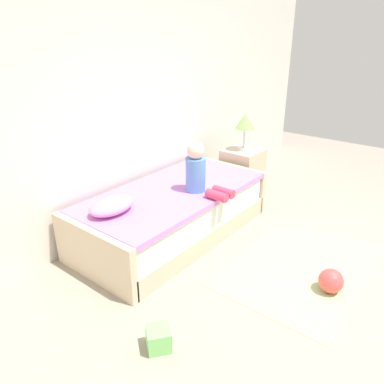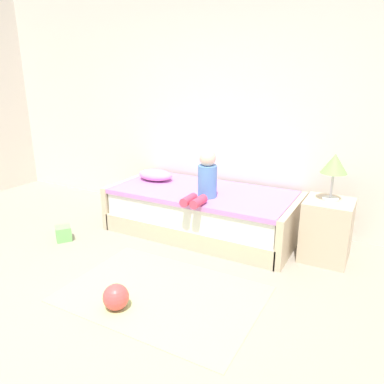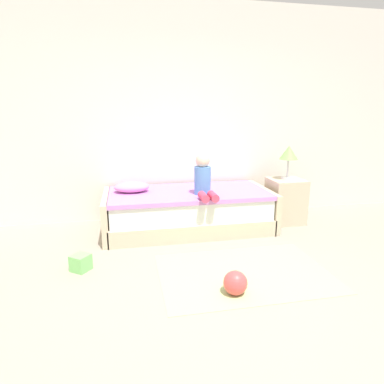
% 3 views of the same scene
% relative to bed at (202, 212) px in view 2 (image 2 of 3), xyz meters
% --- Properties ---
extents(ground_plane, '(9.20, 9.20, 0.00)m').
position_rel_bed_xyz_m(ground_plane, '(0.09, -2.00, -0.25)').
color(ground_plane, '#9E9384').
extents(wall_rear, '(7.20, 0.10, 2.90)m').
position_rel_bed_xyz_m(wall_rear, '(0.09, 0.60, 1.20)').
color(wall_rear, silver).
rests_on(wall_rear, ground).
extents(bed, '(2.11, 1.00, 0.50)m').
position_rel_bed_xyz_m(bed, '(0.00, 0.00, 0.00)').
color(bed, beige).
rests_on(bed, ground).
extents(nightstand, '(0.44, 0.44, 0.60)m').
position_rel_bed_xyz_m(nightstand, '(1.35, -0.00, 0.05)').
color(nightstand, beige).
rests_on(nightstand, ground).
extents(table_lamp, '(0.24, 0.24, 0.45)m').
position_rel_bed_xyz_m(table_lamp, '(1.35, -0.00, 0.69)').
color(table_lamp, silver).
rests_on(table_lamp, nightstand).
extents(child_figure, '(0.20, 0.51, 0.50)m').
position_rel_bed_xyz_m(child_figure, '(0.14, -0.23, 0.46)').
color(child_figure, '#598CD1').
rests_on(child_figure, bed).
extents(pillow, '(0.44, 0.30, 0.13)m').
position_rel_bed_xyz_m(pillow, '(-0.70, 0.10, 0.32)').
color(pillow, '#EA8CC6').
rests_on(pillow, bed).
extents(toy_ball, '(0.20, 0.20, 0.20)m').
position_rel_bed_xyz_m(toy_ball, '(0.09, -1.63, -0.14)').
color(toy_ball, '#E54C4C').
rests_on(toy_ball, ground).
extents(area_rug, '(1.60, 1.10, 0.01)m').
position_rel_bed_xyz_m(area_rug, '(0.29, -1.30, -0.24)').
color(area_rug, '#B2D189').
rests_on(area_rug, ground).
extents(toy_block, '(0.22, 0.22, 0.16)m').
position_rel_bed_xyz_m(toy_block, '(-1.23, -0.94, -0.17)').
color(toy_block, '#7FD872').
rests_on(toy_block, ground).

